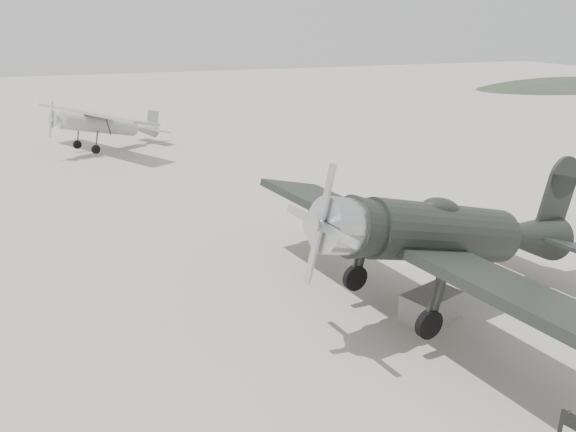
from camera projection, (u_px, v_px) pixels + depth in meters
name	position (u px, v px, depth m)	size (l,w,h in m)	color
ground	(382.00, 290.00, 17.16)	(160.00, 160.00, 0.00)	#A69E93
hill_northeast	(570.00, 87.00, 69.50)	(32.00, 16.00, 5.20)	#2E3728
lowwing_monoplane	(451.00, 234.00, 15.28)	(9.68, 13.49, 4.33)	black
highwing_monoplane	(104.00, 121.00, 34.93)	(8.15, 10.11, 3.01)	#949699
equipment_block	(431.00, 306.00, 15.38)	(1.56, 0.98, 0.78)	slate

